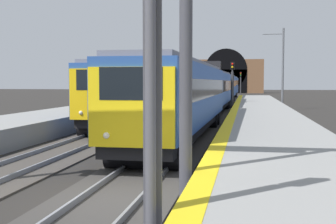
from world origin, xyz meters
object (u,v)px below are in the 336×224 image
railway_signal_mid (232,83)px  railway_signal_far (241,81)px  train_main_approaching (218,88)px  catenary_mast_near (282,68)px  railway_signal_near (151,53)px  train_adjacent_platform (165,88)px

railway_signal_mid → railway_signal_far: (59.05, -0.00, 0.28)m
train_main_approaching → catenary_mast_near: bearing=69.5°
railway_signal_mid → railway_signal_near: bearing=0.0°
railway_signal_far → train_adjacent_platform: bearing=-5.8°
train_main_approaching → train_adjacent_platform: bearing=-24.7°
train_main_approaching → railway_signal_near: size_ratio=13.81×
railway_signal_near → railway_signal_mid: (37.24, 0.00, -0.50)m
train_main_approaching → railway_signal_far: size_ratio=14.92×
train_main_approaching → railway_signal_mid: 7.61m
railway_signal_far → catenary_mast_near: bearing=5.2°
train_adjacent_platform → railway_signal_mid: railway_signal_mid is taller
train_main_approaching → train_adjacent_platform: 9.99m
train_adjacent_platform → railway_signal_mid: 6.40m
railway_signal_mid → catenary_mast_near: bearing=133.2°
catenary_mast_near → railway_signal_mid: bearing=133.2°
train_main_approaching → railway_signal_mid: size_ratio=15.94×
train_main_approaching → catenary_mast_near: catenary_mast_near is taller
train_adjacent_platform → train_main_approaching: bearing=153.1°
railway_signal_near → catenary_mast_near: size_ratio=0.66×
train_main_approaching → train_adjacent_platform: (-9.00, 4.33, 0.13)m
train_main_approaching → railway_signal_far: railway_signal_far is taller
railway_signal_near → railway_signal_mid: 37.25m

